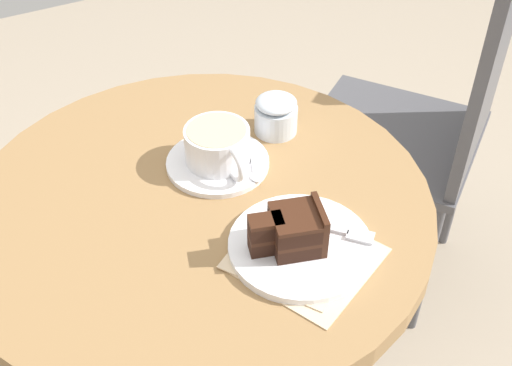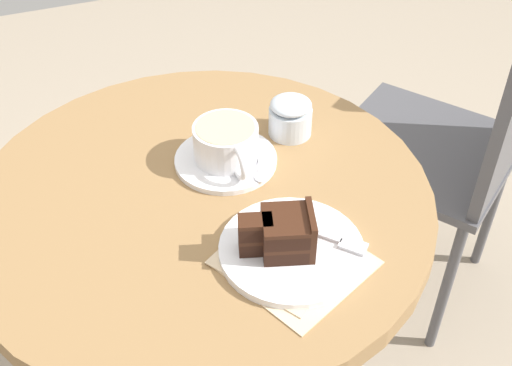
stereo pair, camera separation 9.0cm
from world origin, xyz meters
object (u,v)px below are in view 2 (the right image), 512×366
(cake_slice, at_px, (283,233))
(cake_plate, at_px, (291,250))
(cafe_chair, at_px, (472,123))
(coffee_cup, at_px, (226,142))
(teaspoon, at_px, (260,166))
(saucer, at_px, (226,160))
(napkin, at_px, (291,259))
(sugar_pot, at_px, (290,116))
(fork, at_px, (327,237))

(cake_slice, bearing_deg, cake_plate, 82.09)
(cake_slice, distance_m, cafe_chair, 0.69)
(coffee_cup, bearing_deg, cafe_chair, 100.84)
(cake_plate, bearing_deg, cake_slice, -97.91)
(teaspoon, distance_m, cake_slice, 0.18)
(saucer, bearing_deg, napkin, 2.84)
(saucer, distance_m, cafe_chair, 0.61)
(cake_slice, distance_m, sugar_pot, 0.27)
(coffee_cup, xyz_separation_m, teaspoon, (0.04, 0.04, -0.03))
(cake_plate, bearing_deg, fork, 86.75)
(teaspoon, xyz_separation_m, napkin, (0.18, -0.03, -0.01))
(coffee_cup, distance_m, fork, 0.23)
(fork, xyz_separation_m, cafe_chair, (-0.33, 0.51, -0.17))
(saucer, xyz_separation_m, teaspoon, (0.04, 0.04, 0.01))
(cafe_chair, bearing_deg, teaspoon, -18.95)
(teaspoon, distance_m, cafe_chair, 0.58)
(saucer, height_order, cake_plate, cake_plate)
(cake_slice, bearing_deg, napkin, 27.64)
(cafe_chair, relative_size, sugar_pot, 12.98)
(napkin, relative_size, cafe_chair, 0.25)
(coffee_cup, distance_m, teaspoon, 0.06)
(teaspoon, height_order, fork, fork)
(coffee_cup, bearing_deg, saucer, -87.18)
(teaspoon, distance_m, fork, 0.18)
(coffee_cup, height_order, cafe_chair, cafe_chair)
(fork, height_order, sugar_pot, sugar_pot)
(cafe_chair, bearing_deg, napkin, -4.16)
(coffee_cup, xyz_separation_m, sugar_pot, (-0.03, 0.12, -0.01))
(fork, bearing_deg, cake_plate, -134.66)
(fork, relative_size, sugar_pot, 1.70)
(coffee_cup, distance_m, cake_plate, 0.22)
(saucer, distance_m, napkin, 0.22)
(napkin, bearing_deg, sugar_pot, 156.44)
(coffee_cup, relative_size, cafe_chair, 0.15)
(cafe_chair, bearing_deg, cake_plate, -4.77)
(napkin, height_order, cafe_chair, cafe_chair)
(teaspoon, xyz_separation_m, cake_plate, (0.17, -0.02, -0.01))
(saucer, height_order, fork, fork)
(teaspoon, height_order, cafe_chair, cafe_chair)
(cake_slice, relative_size, napkin, 0.46)
(saucer, relative_size, cake_plate, 0.82)
(cafe_chair, bearing_deg, fork, -2.16)
(cake_plate, relative_size, sugar_pot, 2.75)
(fork, distance_m, cafe_chair, 0.63)
(saucer, distance_m, teaspoon, 0.06)
(saucer, bearing_deg, cafe_chair, 100.81)
(coffee_cup, height_order, teaspoon, coffee_cup)
(saucer, height_order, cake_slice, cake_slice)
(coffee_cup, distance_m, napkin, 0.23)
(saucer, xyz_separation_m, napkin, (0.22, 0.01, -0.00))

